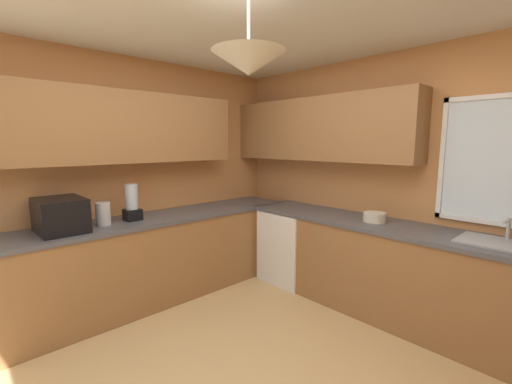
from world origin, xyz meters
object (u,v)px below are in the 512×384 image
(dishwasher, at_px, (292,245))
(bowl, at_px, (375,217))
(microwave, at_px, (60,215))
(kettle, at_px, (103,214))
(sink_assembly, at_px, (503,243))
(blender_appliance, at_px, (132,204))

(dishwasher, relative_size, bowl, 3.99)
(microwave, height_order, kettle, microwave)
(bowl, bearing_deg, dishwasher, -178.32)
(microwave, bearing_deg, dishwasher, 73.90)
(kettle, relative_size, bowl, 1.01)
(sink_assembly, relative_size, blender_appliance, 1.61)
(bowl, xyz_separation_m, blender_appliance, (-1.68, -1.69, 0.12))
(sink_assembly, xyz_separation_m, bowl, (-1.02, -0.01, 0.03))
(blender_appliance, bearing_deg, dishwasher, 68.28)
(dishwasher, bearing_deg, kettle, -108.25)
(dishwasher, distance_m, sink_assembly, 2.10)
(dishwasher, xyz_separation_m, kettle, (-0.64, -1.94, 0.58))
(dishwasher, xyz_separation_m, bowl, (1.02, 0.03, 0.51))
(sink_assembly, bearing_deg, microwave, -139.29)
(sink_assembly, bearing_deg, dishwasher, -178.97)
(bowl, distance_m, blender_appliance, 2.38)
(dishwasher, xyz_separation_m, blender_appliance, (-0.66, -1.66, 0.63))
(sink_assembly, relative_size, bowl, 2.74)
(microwave, bearing_deg, sink_assembly, 40.71)
(kettle, bearing_deg, blender_appliance, 94.02)
(microwave, xyz_separation_m, blender_appliance, (-0.00, 0.63, 0.02))
(bowl, height_order, blender_appliance, blender_appliance)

